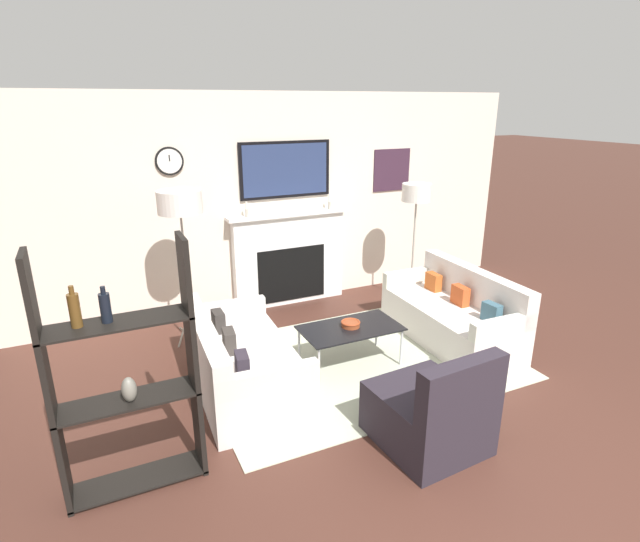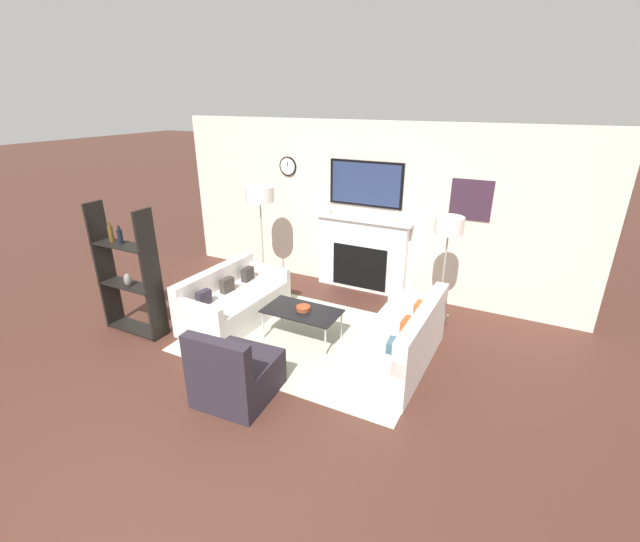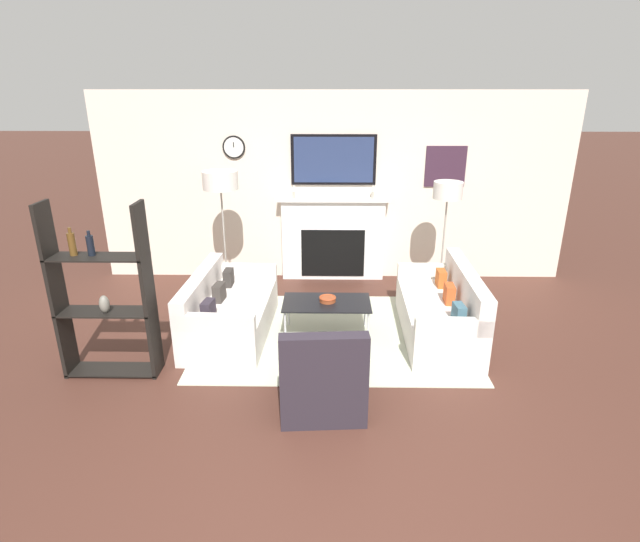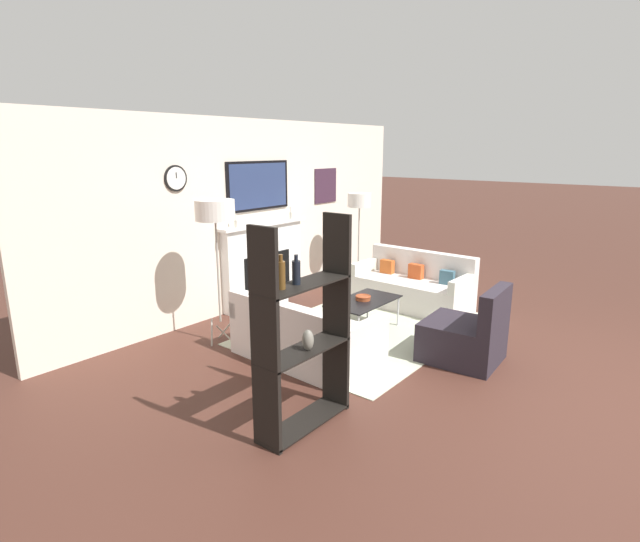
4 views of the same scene
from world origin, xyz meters
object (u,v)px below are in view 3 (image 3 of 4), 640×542
Objects in this scene: decorative_bowl at (328,299)px; couch_left at (228,312)px; couch_right at (442,313)px; shelf_unit at (103,296)px; floor_lamp_right at (448,193)px; armchair at (322,379)px; coffee_table at (327,304)px; floor_lamp_left at (220,182)px.

couch_left is at bearing -179.98° from decorative_bowl.
couch_right is 3.64m from shelf_unit.
shelf_unit is (-3.71, -1.99, -0.61)m from floor_lamp_right.
floor_lamp_right is at bearing 57.87° from armchair.
floor_lamp_left reaches higher than coffee_table.
couch_left is 0.93× the size of shelf_unit.
coffee_table is (-1.33, -0.01, 0.10)m from couch_right.
couch_left is 1.63× the size of coffee_table.
couch_left is 0.94× the size of floor_lamp_left.
armchair is at bearing -91.91° from decorative_bowl.
armchair is 2.27m from shelf_unit.
couch_right is 1.07× the size of floor_lamp_right.
armchair is 4.43× the size of decorative_bowl.
armchair is (1.11, -1.40, 0.01)m from couch_left.
floor_lamp_right reaches higher than coffee_table.
decorative_bowl reaches higher than coffee_table.
floor_lamp_right is (1.59, 2.53, 1.18)m from armchair.
couch_left is 1.02× the size of floor_lamp_right.
armchair is at bearing -62.03° from floor_lamp_left.
armchair is 1.39m from coffee_table.
coffee_table is 2.15m from floor_lamp_left.
shelf_unit is at bearing -139.64° from couch_left.
coffee_table is 0.57× the size of shelf_unit.
armchair is at bearing -91.50° from coffee_table.
floor_lamp_left is at bearing 157.34° from couch_right.
coffee_table is 2.20m from floor_lamp_right.
couch_right is at bearing 0.59° from coffee_table.
decorative_bowl is 2.37m from shelf_unit.
shelf_unit reaches higher than decorative_bowl.
decorative_bowl is at bearing 58.72° from coffee_table.
couch_left is 1.16m from coffee_table.
armchair is 0.86× the size of coffee_table.
decorative_bowl is at bearing 88.09° from armchair.
floor_lamp_right is at bearing 28.16° from shelf_unit.
floor_lamp_left reaches higher than floor_lamp_right.
decorative_bowl is 0.11× the size of shelf_unit.
couch_left is at bearing -157.35° from floor_lamp_right.
decorative_bowl is (0.05, 1.40, 0.17)m from armchair.
couch_right is 1.33m from coffee_table.
floor_lamp_left is 2.93m from floor_lamp_right.
armchair is (-1.37, -1.40, -0.01)m from couch_right.
floor_lamp_left is at bearing 68.40° from shelf_unit.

